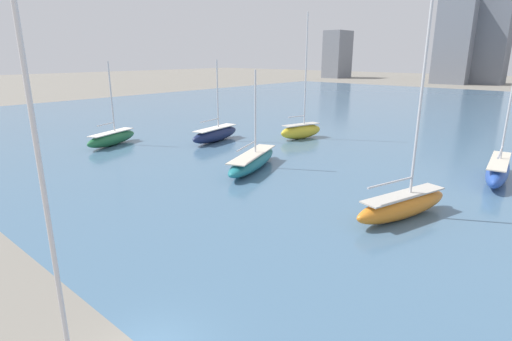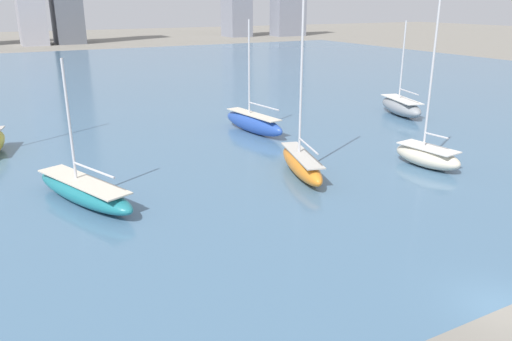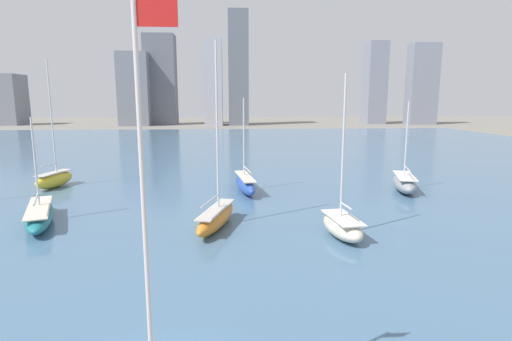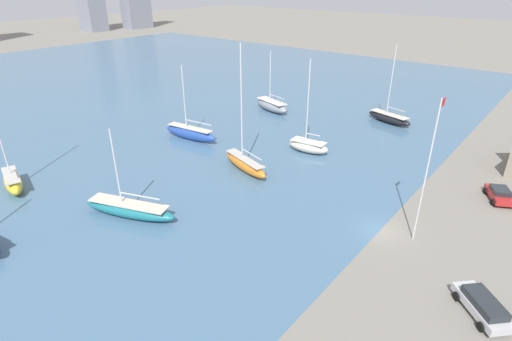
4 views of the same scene
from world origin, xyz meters
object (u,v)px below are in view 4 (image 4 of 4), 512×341
(flag_pole, at_px, (427,169))
(sailboat_orange, at_px, (245,163))
(sailboat_gray, at_px, (272,105))
(parked_sedan_red, at_px, (499,194))
(parked_wagon_silver, at_px, (482,305))
(sailboat_yellow, at_px, (12,181))
(sailboat_blue, at_px, (190,133))
(sailboat_teal, at_px, (129,209))
(sailboat_black, at_px, (389,118))
(sailboat_cream, at_px, (308,146))

(flag_pole, bearing_deg, sailboat_orange, 86.72)
(sailboat_gray, height_order, parked_sedan_red, sailboat_gray)
(sailboat_orange, height_order, parked_wagon_silver, sailboat_orange)
(sailboat_gray, xyz_separation_m, sailboat_yellow, (-44.04, 5.14, 0.11))
(sailboat_blue, xyz_separation_m, sailboat_yellow, (-24.37, 4.19, 0.09))
(sailboat_yellow, bearing_deg, parked_sedan_red, -38.04)
(parked_sedan_red, bearing_deg, sailboat_orange, 176.47)
(flag_pole, xyz_separation_m, parked_wagon_silver, (-6.40, -7.31, -6.61))
(sailboat_teal, bearing_deg, sailboat_blue, 10.27)
(sailboat_black, bearing_deg, flag_pole, -138.72)
(sailboat_cream, bearing_deg, sailboat_yellow, 139.63)
(sailboat_yellow, relative_size, parked_sedan_red, 3.45)
(sailboat_cream, relative_size, sailboat_orange, 0.82)
(sailboat_black, xyz_separation_m, sailboat_orange, (-30.23, 6.96, 0.13))
(flag_pole, distance_m, parked_wagon_silver, 11.75)
(sailboat_orange, distance_m, parked_wagon_silver, 30.75)
(sailboat_gray, height_order, sailboat_blue, sailboat_blue)
(flag_pole, relative_size, sailboat_orange, 0.87)
(sailboat_teal, xyz_separation_m, sailboat_yellow, (-5.18, 15.71, 0.30))
(flag_pole, xyz_separation_m, sailboat_black, (31.52, 15.50, -6.57))
(sailboat_yellow, height_order, parked_wagon_silver, sailboat_yellow)
(flag_pole, height_order, sailboat_black, flag_pole)
(parked_wagon_silver, bearing_deg, sailboat_gray, 98.26)
(parked_wagon_silver, bearing_deg, sailboat_teal, 148.48)
(sailboat_blue, height_order, sailboat_cream, sailboat_cream)
(sailboat_yellow, xyz_separation_m, sailboat_orange, (21.27, -18.00, -0.12))
(sailboat_gray, distance_m, sailboat_teal, 40.27)
(sailboat_blue, bearing_deg, sailboat_black, -44.76)
(sailboat_gray, bearing_deg, sailboat_blue, -166.90)
(sailboat_cream, relative_size, sailboat_yellow, 0.81)
(sailboat_black, distance_m, sailboat_orange, 31.02)
(flag_pole, relative_size, sailboat_blue, 1.23)
(sailboat_yellow, bearing_deg, sailboat_orange, -24.81)
(sailboat_teal, height_order, sailboat_black, sailboat_black)
(sailboat_gray, relative_size, sailboat_orange, 0.68)
(sailboat_cream, distance_m, parked_wagon_silver, 32.24)
(sailboat_gray, bearing_deg, sailboat_cream, -111.92)
(sailboat_black, bearing_deg, sailboat_gray, 125.73)
(sailboat_gray, relative_size, sailboat_black, 0.84)
(parked_wagon_silver, bearing_deg, sailboat_yellow, 149.67)
(sailboat_black, xyz_separation_m, parked_sedan_red, (-17.96, -20.33, -0.12))
(sailboat_gray, relative_size, sailboat_teal, 1.01)
(sailboat_orange, bearing_deg, sailboat_blue, 93.59)
(sailboat_yellow, bearing_deg, sailboat_blue, 5.68)
(sailboat_gray, bearing_deg, sailboat_teal, -148.92)
(sailboat_blue, distance_m, sailboat_yellow, 24.73)
(sailboat_blue, bearing_deg, sailboat_orange, -109.97)
(sailboat_teal, bearing_deg, sailboat_black, -31.99)
(sailboat_cream, height_order, sailboat_orange, sailboat_orange)
(sailboat_black, bearing_deg, sailboat_orange, -177.87)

